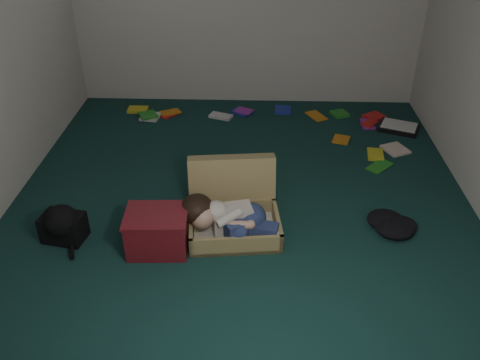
{
  "coord_description": "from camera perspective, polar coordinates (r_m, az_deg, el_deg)",
  "views": [
    {
      "loc": [
        0.12,
        -3.6,
        2.55
      ],
      "look_at": [
        0.0,
        -0.15,
        0.35
      ],
      "focal_mm": 38.0,
      "sensor_mm": 36.0,
      "label": 1
    }
  ],
  "objects": [
    {
      "name": "floor",
      "position": [
        4.41,
        0.07,
        -2.79
      ],
      "size": [
        4.5,
        4.5,
        0.0
      ],
      "primitive_type": "plane",
      "color": "#11312E",
      "rests_on": "ground"
    },
    {
      "name": "clothing_pile",
      "position": [
        4.29,
        17.3,
        -4.56
      ],
      "size": [
        0.51,
        0.47,
        0.13
      ],
      "primitive_type": null,
      "rotation": [
        0.0,
        0.0,
        -0.35
      ],
      "color": "black",
      "rests_on": "floor"
    },
    {
      "name": "maroon_bin",
      "position": [
        3.9,
        -9.24,
        -5.7
      ],
      "size": [
        0.48,
        0.39,
        0.32
      ],
      "rotation": [
        0.0,
        0.0,
        0.04
      ],
      "color": "maroon",
      "rests_on": "floor"
    },
    {
      "name": "book_scatter",
      "position": [
        5.76,
        5.5,
        6.21
      ],
      "size": [
        3.06,
        1.53,
        0.02
      ],
      "color": "gold",
      "rests_on": "floor"
    },
    {
      "name": "wall_front",
      "position": [
        1.84,
        -2.39,
        -10.17
      ],
      "size": [
        4.5,
        0.0,
        4.5
      ],
      "primitive_type": "plane",
      "rotation": [
        -1.57,
        0.0,
        0.0
      ],
      "color": "silver",
      "rests_on": "ground"
    },
    {
      "name": "backpack",
      "position": [
        4.2,
        -19.22,
        -4.94
      ],
      "size": [
        0.45,
        0.39,
        0.24
      ],
      "primitive_type": null,
      "rotation": [
        0.0,
        0.0,
        -0.19
      ],
      "color": "black",
      "rests_on": "floor"
    },
    {
      "name": "paper_tray",
      "position": [
        5.91,
        17.4,
        5.67
      ],
      "size": [
        0.49,
        0.44,
        0.06
      ],
      "rotation": [
        0.0,
        0.0,
        -0.39
      ],
      "color": "black",
      "rests_on": "floor"
    },
    {
      "name": "person",
      "position": [
        3.93,
        -1.31,
        -4.26
      ],
      "size": [
        0.78,
        0.37,
        0.32
      ],
      "rotation": [
        0.0,
        0.0,
        0.11
      ],
      "color": "beige",
      "rests_on": "suitcase"
    },
    {
      "name": "suitcase",
      "position": [
        4.1,
        -0.74,
        -3.22
      ],
      "size": [
        0.78,
        0.77,
        0.52
      ],
      "rotation": [
        0.0,
        0.0,
        0.11
      ],
      "color": "#A08D58",
      "rests_on": "floor"
    }
  ]
}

